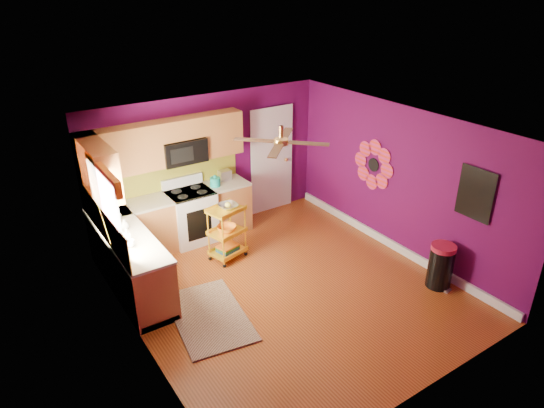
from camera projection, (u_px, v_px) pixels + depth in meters
ground at (287, 288)px, 7.39m from camera, size 5.00×5.00×0.00m
room_envelope at (291, 190)px, 6.71m from camera, size 4.54×5.04×2.52m
lower_cabinets at (156, 239)px, 7.90m from camera, size 2.81×2.31×0.94m
electric_range at (191, 216)px, 8.54m from camera, size 0.76×0.66×1.13m
upper_cabinetry at (145, 152)px, 7.63m from camera, size 2.80×2.30×1.26m
left_window at (104, 194)px, 6.33m from camera, size 0.08×1.35×1.08m
panel_door at (272, 161)px, 9.49m from camera, size 0.95×0.11×2.15m
right_wall_art at (416, 177)px, 7.63m from camera, size 0.04×2.74×1.04m
ceiling_fan at (281, 141)px, 6.56m from camera, size 1.01×1.01×0.26m
shag_rug at (209, 316)px, 6.77m from camera, size 1.16×1.66×0.02m
rolling_cart at (227, 230)px, 7.97m from camera, size 0.65×0.54×1.02m
trash_can at (441, 266)px, 7.30m from camera, size 0.42×0.44×0.71m
teal_kettle at (215, 182)px, 8.54m from camera, size 0.18×0.18×0.21m
toaster at (225, 175)px, 8.81m from camera, size 0.22×0.15×0.18m
soap_bottle_a at (127, 236)px, 6.75m from camera, size 0.09×0.09×0.20m
soap_bottle_b at (125, 224)px, 7.10m from camera, size 0.12×0.12×0.16m
counter_dish at (113, 217)px, 7.41m from camera, size 0.25×0.25×0.06m
counter_cup at (130, 243)px, 6.65m from camera, size 0.13×0.13×0.10m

